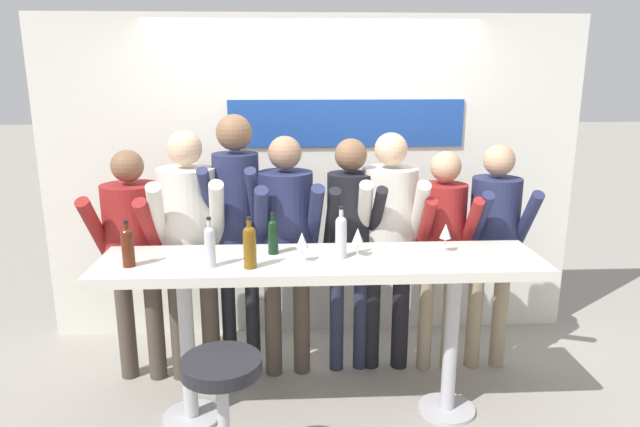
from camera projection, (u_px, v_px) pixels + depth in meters
The scene contains 20 objects.
ground_plane at pixel (321, 414), 3.63m from camera, with size 40.00×40.00×0.00m, color gray.
back_wall at pixel (313, 180), 4.56m from camera, with size 4.23×0.12×2.54m.
tasting_table at pixel (321, 282), 3.41m from camera, with size 2.63×0.59×1.05m.
bar_stool at pixel (223, 407), 2.82m from camera, with size 0.41×0.41×0.78m.
person_far_left at pixel (133, 243), 3.83m from camera, with size 0.49×0.57×1.63m.
person_left at pixel (189, 231), 3.82m from camera, with size 0.52×0.62×1.75m.
person_center_left at pixel (237, 214), 3.88m from camera, with size 0.40×0.55×1.85m.
person_center at pixel (286, 232), 3.87m from camera, with size 0.47×0.57×1.71m.
person_center_right at pixel (350, 230), 3.93m from camera, with size 0.40×0.52×1.69m.
person_right at pixel (389, 228), 3.96m from camera, with size 0.48×0.57×1.73m.
person_far_right at pixel (442, 238), 3.95m from camera, with size 0.38×0.49×1.60m.
person_rightmost at pixel (494, 234), 3.98m from camera, with size 0.41×0.51×1.64m.
wine_bottle_0 at pixel (128, 245), 3.21m from camera, with size 0.07×0.07×0.27m.
wine_bottle_1 at pixel (273, 235), 3.43m from camera, with size 0.06×0.06×0.26m.
wine_bottle_2 at pixel (341, 235), 3.35m from camera, with size 0.07×0.07×0.31m.
wine_bottle_3 at pixel (250, 245), 3.18m from camera, with size 0.07×0.07×0.30m.
wine_bottle_4 at pixel (210, 245), 3.20m from camera, with size 0.06×0.06×0.29m.
wine_glass_0 at pixel (358, 236), 3.37m from camera, with size 0.07×0.07×0.18m.
wine_glass_1 at pixel (446, 232), 3.46m from camera, with size 0.07×0.07×0.18m.
wine_glass_2 at pixel (302, 241), 3.28m from camera, with size 0.07×0.07×0.18m.
Camera 1 is at (-0.17, -3.20, 2.14)m, focal length 32.00 mm.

